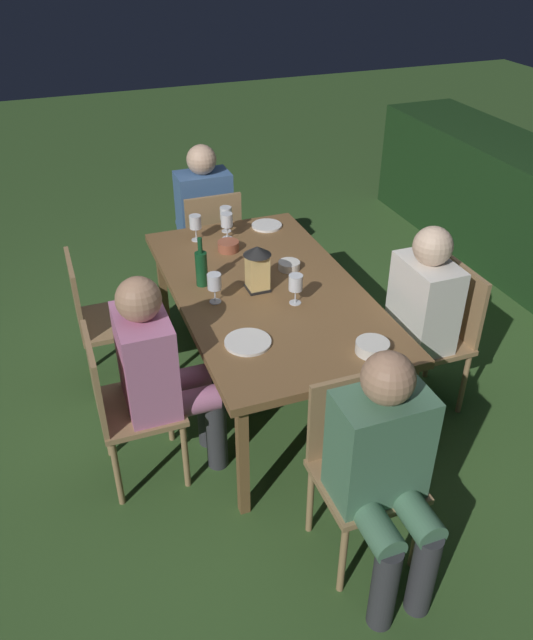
# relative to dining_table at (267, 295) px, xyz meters

# --- Properties ---
(ground_plane) EXTENTS (16.00, 16.00, 0.00)m
(ground_plane) POSITION_rel_dining_table_xyz_m (0.00, 0.00, -0.68)
(ground_plane) COLOR #385B28
(dining_table) EXTENTS (1.84, 1.01, 0.73)m
(dining_table) POSITION_rel_dining_table_xyz_m (0.00, 0.00, 0.00)
(dining_table) COLOR brown
(dining_table) RESTS_ON ground
(chair_side_left_a) EXTENTS (0.42, 0.40, 0.87)m
(chair_side_left_a) POSITION_rel_dining_table_xyz_m (-0.41, -0.90, -0.19)
(chair_side_left_a) COLOR #9E7A51
(chair_side_left_a) RESTS_ON ground
(chair_head_near) EXTENTS (0.40, 0.42, 0.87)m
(chair_head_near) POSITION_rel_dining_table_xyz_m (-1.17, 0.00, -0.19)
(chair_head_near) COLOR #9E7A51
(chair_head_near) RESTS_ON ground
(person_in_blue) EXTENTS (0.48, 0.38, 1.15)m
(person_in_blue) POSITION_rel_dining_table_xyz_m (-1.36, 0.00, -0.04)
(person_in_blue) COLOR #426699
(person_in_blue) RESTS_ON ground
(chair_head_far) EXTENTS (0.40, 0.42, 0.87)m
(chair_head_far) POSITION_rel_dining_table_xyz_m (1.17, 0.00, -0.19)
(chair_head_far) COLOR #9E7A51
(chair_head_far) RESTS_ON ground
(person_in_green) EXTENTS (0.48, 0.38, 1.15)m
(person_in_green) POSITION_rel_dining_table_xyz_m (1.36, 0.00, -0.04)
(person_in_green) COLOR #4C7A5B
(person_in_green) RESTS_ON ground
(chair_side_right_b) EXTENTS (0.42, 0.40, 0.87)m
(chair_side_right_b) POSITION_rel_dining_table_xyz_m (0.41, 0.90, -0.19)
(chair_side_right_b) COLOR #9E7A51
(chair_side_right_b) RESTS_ON ground
(person_in_cream) EXTENTS (0.38, 0.47, 1.15)m
(person_in_cream) POSITION_rel_dining_table_xyz_m (0.41, 0.70, -0.04)
(person_in_cream) COLOR white
(person_in_cream) RESTS_ON ground
(chair_side_left_b) EXTENTS (0.42, 0.40, 0.87)m
(chair_side_left_b) POSITION_rel_dining_table_xyz_m (0.41, -0.90, -0.19)
(chair_side_left_b) COLOR #9E7A51
(chair_side_left_b) RESTS_ON ground
(person_in_pink) EXTENTS (0.38, 0.47, 1.15)m
(person_in_pink) POSITION_rel_dining_table_xyz_m (0.41, -0.70, -0.04)
(person_in_pink) COLOR #C675A3
(person_in_pink) RESTS_ON ground
(lantern_centerpiece) EXTENTS (0.15, 0.15, 0.27)m
(lantern_centerpiece) POSITION_rel_dining_table_xyz_m (-0.00, -0.05, 0.20)
(lantern_centerpiece) COLOR black
(lantern_centerpiece) RESTS_ON dining_table
(green_bottle_on_table) EXTENTS (0.07, 0.07, 0.29)m
(green_bottle_on_table) POSITION_rel_dining_table_xyz_m (-0.16, -0.33, 0.16)
(green_bottle_on_table) COLOR #144723
(green_bottle_on_table) RESTS_ON dining_table
(wine_glass_a) EXTENTS (0.08, 0.08, 0.17)m
(wine_glass_a) POSITION_rel_dining_table_xyz_m (-0.78, 0.01, 0.17)
(wine_glass_a) COLOR silver
(wine_glass_a) RESTS_ON dining_table
(wine_glass_b) EXTENTS (0.08, 0.08, 0.17)m
(wine_glass_b) POSITION_rel_dining_table_xyz_m (-0.68, -0.02, 0.17)
(wine_glass_b) COLOR silver
(wine_glass_b) RESTS_ON dining_table
(wine_glass_c) EXTENTS (0.08, 0.08, 0.17)m
(wine_glass_c) POSITION_rel_dining_table_xyz_m (0.21, 0.09, 0.17)
(wine_glass_c) COLOR silver
(wine_glass_c) RESTS_ON dining_table
(wine_glass_d) EXTENTS (0.08, 0.08, 0.17)m
(wine_glass_d) POSITION_rel_dining_table_xyz_m (-0.72, -0.21, 0.17)
(wine_glass_d) COLOR silver
(wine_glass_d) RESTS_ON dining_table
(wine_glass_e) EXTENTS (0.08, 0.08, 0.17)m
(wine_glass_e) POSITION_rel_dining_table_xyz_m (0.05, -0.31, 0.17)
(wine_glass_e) COLOR silver
(wine_glass_e) RESTS_ON dining_table
(plate_a) EXTENTS (0.23, 0.23, 0.01)m
(plate_a) POSITION_rel_dining_table_xyz_m (0.48, -0.27, 0.06)
(plate_a) COLOR white
(plate_a) RESTS_ON dining_table
(plate_b) EXTENTS (0.20, 0.20, 0.01)m
(plate_b) POSITION_rel_dining_table_xyz_m (-0.76, 0.28, 0.06)
(plate_b) COLOR white
(plate_b) RESTS_ON dining_table
(bowl_olives) EXTENTS (0.13, 0.13, 0.05)m
(bowl_olives) POSITION_rel_dining_table_xyz_m (-0.16, 0.20, 0.08)
(bowl_olives) COLOR silver
(bowl_olives) RESTS_ON dining_table
(bowl_bread) EXTENTS (0.16, 0.16, 0.05)m
(bowl_bread) POSITION_rel_dining_table_xyz_m (0.75, 0.26, 0.08)
(bowl_bread) COLOR silver
(bowl_bread) RESTS_ON dining_table
(bowl_salad) EXTENTS (0.13, 0.13, 0.06)m
(bowl_salad) POSITION_rel_dining_table_xyz_m (-0.51, -0.06, 0.08)
(bowl_salad) COLOR #9E5138
(bowl_salad) RESTS_ON dining_table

